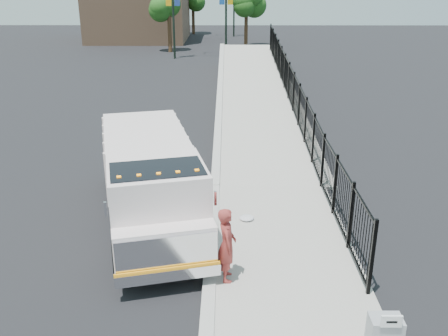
{
  "coord_description": "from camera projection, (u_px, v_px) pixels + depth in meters",
  "views": [
    {
      "loc": [
        0.4,
        -11.35,
        6.8
      ],
      "look_at": [
        0.31,
        2.0,
        1.55
      ],
      "focal_mm": 40.0,
      "sensor_mm": 36.0,
      "label": 1
    }
  ],
  "objects": [
    {
      "name": "tree_1",
      "position": [
        246.0,
        5.0,
        47.86
      ],
      "size": [
        2.16,
        2.16,
        5.08
      ],
      "color": "#382314",
      "rests_on": "ground"
    },
    {
      "name": "light_pole_0",
      "position": [
        177.0,
        4.0,
        40.62
      ],
      "size": [
        3.77,
        0.22,
        8.0
      ],
      "color": "black",
      "rests_on": "ground"
    },
    {
      "name": "debris",
      "position": [
        247.0,
        218.0,
        14.44
      ],
      "size": [
        0.42,
        0.42,
        0.11
      ],
      "primitive_type": "ellipsoid",
      "color": "silver",
      "rests_on": "sidewalk"
    },
    {
      "name": "light_pole_1",
      "position": [
        222.0,
        3.0,
        42.22
      ],
      "size": [
        3.78,
        0.22,
        8.0
      ],
      "color": "black",
      "rests_on": "ground"
    },
    {
      "name": "worker",
      "position": [
        227.0,
        245.0,
        11.35
      ],
      "size": [
        0.48,
        0.69,
        1.8
      ],
      "primitive_type": "imported",
      "rotation": [
        0.0,
        0.0,
        1.65
      ],
      "color": "maroon",
      "rests_on": "sidewalk"
    },
    {
      "name": "ground",
      "position": [
        212.0,
        251.0,
        13.05
      ],
      "size": [
        120.0,
        120.0,
        0.0
      ],
      "primitive_type": "plane",
      "color": "black",
      "rests_on": "ground"
    },
    {
      "name": "building",
      "position": [
        139.0,
        1.0,
        52.6
      ],
      "size": [
        10.0,
        10.0,
        8.0
      ],
      "primitive_type": "cube",
      "color": "#8C664C",
      "rests_on": "ground"
    },
    {
      "name": "iron_fence",
      "position": [
        293.0,
        104.0,
        23.87
      ],
      "size": [
        0.1,
        28.0,
        1.8
      ],
      "primitive_type": "cube",
      "color": "black",
      "rests_on": "ground"
    },
    {
      "name": "sidewalk",
      "position": [
        295.0,
        295.0,
        11.16
      ],
      "size": [
        3.55,
        12.0,
        0.12
      ],
      "primitive_type": "cube",
      "color": "#9E998E",
      "rests_on": "ground"
    },
    {
      "name": "tree_0",
      "position": [
        169.0,
        7.0,
        44.27
      ],
      "size": [
        2.33,
        2.33,
        5.17
      ],
      "color": "#382314",
      "rests_on": "ground"
    },
    {
      "name": "ramp",
      "position": [
        258.0,
        103.0,
        27.93
      ],
      "size": [
        3.95,
        24.06,
        3.19
      ],
      "primitive_type": "cube",
      "rotation": [
        0.06,
        0.0,
        0.0
      ],
      "color": "#9E998E",
      "rests_on": "ground"
    },
    {
      "name": "truck",
      "position": [
        151.0,
        178.0,
        13.96
      ],
      "size": [
        4.08,
        7.82,
        2.56
      ],
      "rotation": [
        0.0,
        0.0,
        0.24
      ],
      "color": "black",
      "rests_on": "ground"
    },
    {
      "name": "curb",
      "position": [
        209.0,
        294.0,
        11.16
      ],
      "size": [
        0.3,
        12.0,
        0.16
      ],
      "primitive_type": "cube",
      "color": "#ADAAA3",
      "rests_on": "ground"
    },
    {
      "name": "arrow_sign",
      "position": [
        391.0,
        321.0,
        8.15
      ],
      "size": [
        0.35,
        0.04,
        0.22
      ],
      "primitive_type": "cube",
      "color": "white",
      "rests_on": "utility_cabinet"
    }
  ]
}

